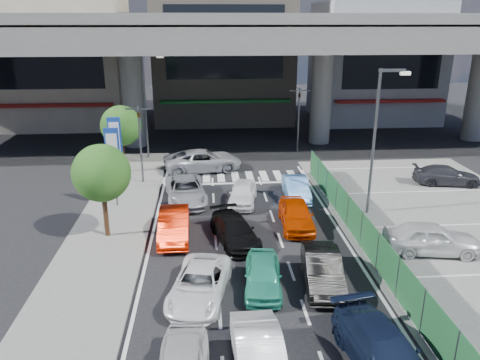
{
  "coord_description": "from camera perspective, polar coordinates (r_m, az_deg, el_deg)",
  "views": [
    {
      "loc": [
        -1.94,
        -17.69,
        10.41
      ],
      "look_at": [
        -0.15,
        6.52,
        2.0
      ],
      "focal_mm": 35.0,
      "sensor_mm": 36.0,
      "label": 1
    }
  ],
  "objects": [
    {
      "name": "traffic_light_right",
      "position": [
        38.0,
        7.22,
        9.16
      ],
      "size": [
        1.6,
        1.24,
        5.2
      ],
      "color": "#595B60",
      "rests_on": "ground"
    },
    {
      "name": "sedan_white_mid_left",
      "position": [
        18.72,
        -4.96,
        -12.54
      ],
      "size": [
        2.83,
        4.69,
        1.22
      ],
      "primitive_type": "imported",
      "rotation": [
        0.0,
        0.0,
        -0.19
      ],
      "color": "white",
      "rests_on": "ground"
    },
    {
      "name": "minivan_navy_back",
      "position": [
        16.03,
        17.07,
        -19.3
      ],
      "size": [
        2.64,
        4.87,
        1.34
      ],
      "primitive_type": "imported",
      "rotation": [
        0.0,
        0.0,
        0.17
      ],
      "color": "black",
      "rests_on": "ground"
    },
    {
      "name": "tree_near",
      "position": [
        23.36,
        -16.53,
        0.8
      ],
      "size": [
        2.8,
        2.8,
        4.8
      ],
      "color": "#382314",
      "rests_on": "ground"
    },
    {
      "name": "hatch_white_back_mid",
      "position": [
        15.11,
        2.4,
        -20.94
      ],
      "size": [
        1.61,
        4.24,
        1.38
      ],
      "primitive_type": "imported",
      "rotation": [
        0.0,
        0.0,
        0.04
      ],
      "color": "white",
      "rests_on": "ground"
    },
    {
      "name": "kei_truck_front_right",
      "position": [
        28.62,
        6.84,
        -1.0
      ],
      "size": [
        1.48,
        3.9,
        1.27
      ],
      "primitive_type": "imported",
      "rotation": [
        0.0,
        0.0,
        -0.03
      ],
      "color": "#4E81C0",
      "rests_on": "ground"
    },
    {
      "name": "wagon_silver_front_left",
      "position": [
        28.07,
        -6.62,
        -1.3
      ],
      "size": [
        2.84,
        5.13,
        1.36
      ],
      "primitive_type": "imported",
      "rotation": [
        0.0,
        0.0,
        0.12
      ],
      "color": "#9D9EA5",
      "rests_on": "ground"
    },
    {
      "name": "signboard_near",
      "position": [
        27.23,
        -15.22,
        2.78
      ],
      "size": [
        0.8,
        0.14,
        4.7
      ],
      "color": "#595B60",
      "rests_on": "ground"
    },
    {
      "name": "signboard_far",
      "position": [
        30.15,
        -14.96,
        4.36
      ],
      "size": [
        0.8,
        0.14,
        4.7
      ],
      "color": "#595B60",
      "rests_on": "ground"
    },
    {
      "name": "crossing_wagon_silver",
      "position": [
        33.63,
        -4.54,
        2.39
      ],
      "size": [
        5.92,
        3.61,
        1.54
      ],
      "primitive_type": "imported",
      "rotation": [
        0.0,
        0.0,
        1.77
      ],
      "color": "#A7A8AF",
      "rests_on": "ground"
    },
    {
      "name": "sidewalk_left",
      "position": [
        24.56,
        -15.8,
        -6.59
      ],
      "size": [
        4.0,
        30.0,
        0.12
      ],
      "primitive_type": "cube",
      "color": "#5A5A58",
      "rests_on": "ground"
    },
    {
      "name": "sedan_black_mid",
      "position": [
        22.95,
        -0.65,
        -6.17
      ],
      "size": [
        2.67,
        4.48,
        1.22
      ],
      "primitive_type": "imported",
      "rotation": [
        0.0,
        0.0,
        0.25
      ],
      "color": "black",
      "rests_on": "ground"
    },
    {
      "name": "taxi_orange_left",
      "position": [
        23.56,
        -8.05,
        -5.45
      ],
      "size": [
        1.56,
        4.22,
        1.38
      ],
      "primitive_type": "imported",
      "rotation": [
        0.0,
        0.0,
        0.02
      ],
      "color": "#F42204",
      "rests_on": "ground"
    },
    {
      "name": "fence_run",
      "position": [
        22.19,
        15.39,
        -7.01
      ],
      "size": [
        0.16,
        22.0,
        1.8
      ],
      "primitive_type": null,
      "color": "#1C532B",
      "rests_on": "ground"
    },
    {
      "name": "building_west",
      "position": [
        51.76,
        -20.58,
        13.61
      ],
      "size": [
        12.0,
        10.9,
        13.0
      ],
      "color": "#A29682",
      "rests_on": "ground"
    },
    {
      "name": "parked_sedan_dgrey",
      "position": [
        33.52,
        23.89,
        0.53
      ],
      "size": [
        4.45,
        2.47,
        1.22
      ],
      "primitive_type": "imported",
      "rotation": [
        0.0,
        0.0,
        1.38
      ],
      "color": "#313036",
      "rests_on": "parking_lot"
    },
    {
      "name": "street_lamp_left",
      "position": [
        36.4,
        -11.26,
        9.84
      ],
      "size": [
        1.65,
        0.22,
        8.0
      ],
      "color": "#595B60",
      "rests_on": "ground"
    },
    {
      "name": "street_lamp_right",
      "position": [
        26.01,
        16.49,
        5.8
      ],
      "size": [
        1.65,
        0.22,
        8.0
      ],
      "color": "#595B60",
      "rests_on": "ground"
    },
    {
      "name": "hatch_black_mid_right",
      "position": [
        19.75,
        10.02,
        -10.7
      ],
      "size": [
        1.9,
        4.3,
        1.37
      ],
      "primitive_type": "imported",
      "rotation": [
        0.0,
        0.0,
        -0.11
      ],
      "color": "black",
      "rests_on": "ground"
    },
    {
      "name": "parked_sedan_white",
      "position": [
        23.5,
        22.27,
        -6.57
      ],
      "size": [
        4.53,
        2.37,
        1.47
      ],
      "primitive_type": "imported",
      "rotation": [
        0.0,
        0.0,
        1.42
      ],
      "color": "silver",
      "rests_on": "parking_lot"
    },
    {
      "name": "sedan_white_front_mid",
      "position": [
        27.6,
        0.32,
        -1.62
      ],
      "size": [
        2.13,
        3.95,
        1.28
      ],
      "primitive_type": "imported",
      "rotation": [
        0.0,
        0.0,
        -0.17
      ],
      "color": "white",
      "rests_on": "ground"
    },
    {
      "name": "tree_far",
      "position": [
        33.47,
        -14.3,
        6.41
      ],
      "size": [
        2.8,
        2.8,
        4.8
      ],
      "color": "#382314",
      "rests_on": "ground"
    },
    {
      "name": "building_center",
      "position": [
        50.78,
        -2.11,
        15.81
      ],
      "size": [
        14.0,
        10.9,
        15.0
      ],
      "color": "gray",
      "rests_on": "ground"
    },
    {
      "name": "traffic_light_left",
      "position": [
        30.69,
        -12.19,
        6.51
      ],
      "size": [
        1.6,
        1.24,
        5.2
      ],
      "color": "#595B60",
      "rests_on": "ground"
    },
    {
      "name": "taxi_teal_mid",
      "position": [
        19.27,
        2.81,
        -11.44
      ],
      "size": [
        1.83,
        3.79,
        1.25
      ],
      "primitive_type": "imported",
      "rotation": [
        0.0,
        0.0,
        -0.1
      ],
      "color": "teal",
      "rests_on": "ground"
    },
    {
      "name": "building_east",
      "position": [
        52.99,
        16.04,
        13.62
      ],
      "size": [
        12.0,
        10.9,
        12.0
      ],
      "color": "gray",
      "rests_on": "ground"
    },
    {
      "name": "ground",
      "position": [
        20.62,
        1.79,
        -11.22
      ],
      "size": [
        120.0,
        120.0,
        0.0
      ],
      "primitive_type": "plane",
      "color": "black",
      "rests_on": "ground"
    },
    {
      "name": "taxi_orange_right",
      "position": [
        24.71,
        6.87,
        -4.19
      ],
      "size": [
        1.82,
        4.12,
        1.38
      ],
      "primitive_type": "imported",
      "rotation": [
        0.0,
        0.0,
        -0.05
      ],
      "color": "#C43200",
      "rests_on": "ground"
    },
    {
      "name": "traffic_cone",
      "position": [
        26.78,
        13.49,
        -3.37
      ],
      "size": [
        0.46,
        0.46,
        0.7
      ],
      "primitive_type": "cone",
      "rotation": [
        0.0,
        0.0,
        0.36
      ],
      "color": "red",
      "rests_on": "parking_lot"
    },
    {
      "name": "parking_lot",
      "position": [
        25.75,
        26.61,
        -6.83
      ],
      "size": [
        12.0,
        28.0,
        0.06
      ],
      "primitive_type": "cube",
      "color": "#5A5A58",
      "rests_on": "ground"
    },
    {
      "name": "expressway",
      "position": [
        39.78,
        -1.49,
        16.74
      ],
      "size": [
        64.0,
        14.0,
        10.75
      ],
      "color": "slate",
      "rests_on": "ground"
    }
  ]
}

